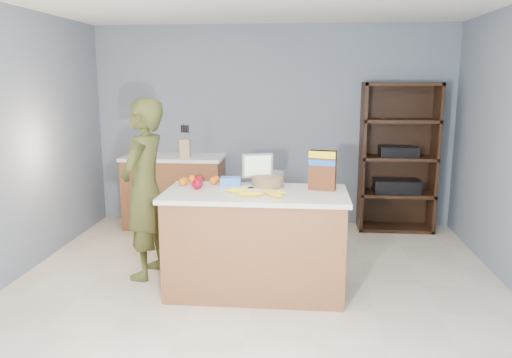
# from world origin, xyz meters

# --- Properties ---
(floor) EXTENTS (4.50, 5.00, 0.02)m
(floor) POSITION_xyz_m (0.00, 0.00, 0.00)
(floor) COLOR beige
(floor) RESTS_ON ground
(walls) EXTENTS (4.52, 5.02, 2.51)m
(walls) POSITION_xyz_m (0.00, 0.00, 1.65)
(walls) COLOR slate
(walls) RESTS_ON ground
(counter_peninsula) EXTENTS (1.56, 0.76, 0.90)m
(counter_peninsula) POSITION_xyz_m (0.00, 0.30, 0.42)
(counter_peninsula) COLOR brown
(counter_peninsula) RESTS_ON ground
(back_cabinet) EXTENTS (1.24, 0.62, 0.90)m
(back_cabinet) POSITION_xyz_m (-1.20, 2.20, 0.45)
(back_cabinet) COLOR brown
(back_cabinet) RESTS_ON ground
(shelving_unit) EXTENTS (0.90, 0.40, 1.80)m
(shelving_unit) POSITION_xyz_m (1.55, 2.35, 0.86)
(shelving_unit) COLOR black
(shelving_unit) RESTS_ON ground
(person) EXTENTS (0.48, 0.66, 1.68)m
(person) POSITION_xyz_m (-1.06, 0.57, 0.84)
(person) COLOR #3D3F1A
(person) RESTS_ON ground
(knife_block) EXTENTS (0.12, 0.10, 0.31)m
(knife_block) POSITION_xyz_m (-1.03, 2.11, 1.02)
(knife_block) COLOR tan
(knife_block) RESTS_ON back_cabinet
(envelopes) EXTENTS (0.39, 0.16, 0.00)m
(envelopes) POSITION_xyz_m (-0.05, 0.44, 0.90)
(envelopes) COLOR white
(envelopes) RESTS_ON counter_peninsula
(bananas) EXTENTS (0.53, 0.22, 0.05)m
(bananas) POSITION_xyz_m (0.04, 0.17, 0.92)
(bananas) COLOR yellow
(bananas) RESTS_ON counter_peninsula
(apples) EXTENTS (0.11, 0.26, 0.09)m
(apples) POSITION_xyz_m (-0.52, 0.44, 0.95)
(apples) COLOR maroon
(apples) RESTS_ON counter_peninsula
(oranges) EXTENTS (0.35, 0.23, 0.07)m
(oranges) POSITION_xyz_m (-0.55, 0.53, 0.93)
(oranges) COLOR orange
(oranges) RESTS_ON counter_peninsula
(blue_carton) EXTENTS (0.19, 0.13, 0.08)m
(blue_carton) POSITION_xyz_m (-0.24, 0.51, 0.94)
(blue_carton) COLOR blue
(blue_carton) RESTS_ON counter_peninsula
(salad_bowl) EXTENTS (0.30, 0.30, 0.13)m
(salad_bowl) POSITION_xyz_m (0.09, 0.51, 0.96)
(salad_bowl) COLOR #267219
(salad_bowl) RESTS_ON counter_peninsula
(tv) EXTENTS (0.28, 0.12, 0.28)m
(tv) POSITION_xyz_m (-0.01, 0.62, 1.06)
(tv) COLOR silver
(tv) RESTS_ON counter_peninsula
(cereal_box) EXTENTS (0.24, 0.13, 0.34)m
(cereal_box) POSITION_xyz_m (0.57, 0.42, 1.10)
(cereal_box) COLOR #592B14
(cereal_box) RESTS_ON counter_peninsula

